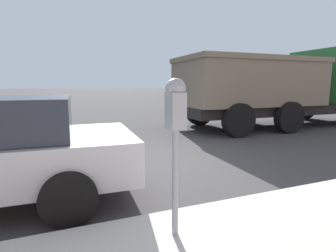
{
  "coord_description": "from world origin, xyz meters",
  "views": [
    {
      "loc": [
        -4.89,
        1.31,
        1.59
      ],
      "look_at": [
        -2.17,
        0.25,
        1.13
      ],
      "focal_mm": 28.0,
      "sensor_mm": 36.0,
      "label": 1
    }
  ],
  "objects": [
    {
      "name": "ground_plane",
      "position": [
        0.0,
        0.0,
        0.0
      ],
      "size": [
        220.0,
        220.0,
        0.0
      ],
      "primitive_type": "plane",
      "color": "#3D3A3A"
    },
    {
      "name": "parking_meter",
      "position": [
        -2.68,
        0.37,
        1.29
      ],
      "size": [
        0.21,
        0.19,
        1.52
      ],
      "color": "gray",
      "rests_on": "sidewalk"
    },
    {
      "name": "dump_truck",
      "position": [
        2.89,
        -6.43,
        1.56
      ],
      "size": [
        2.95,
        8.02,
        2.95
      ],
      "rotation": [
        0.0,
        0.0,
        3.13
      ],
      "color": "black",
      "rests_on": "ground_plane"
    }
  ]
}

